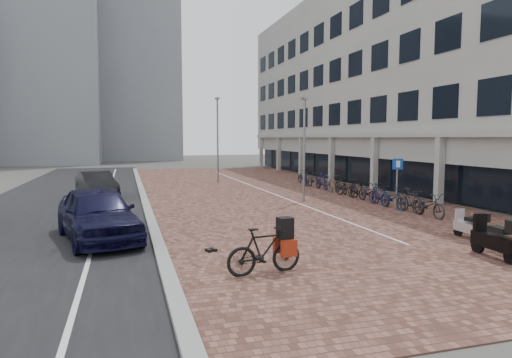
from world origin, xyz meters
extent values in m
plane|color=#474442|center=(0.00, 0.00, 0.00)|extent=(140.00, 140.00, 0.00)
cube|color=brown|center=(2.00, 12.00, 0.01)|extent=(14.50, 42.00, 0.04)
cube|color=black|center=(-9.00, 12.00, 0.01)|extent=(8.00, 50.00, 0.03)
cube|color=gray|center=(-5.10, 12.00, 0.07)|extent=(0.35, 42.00, 0.14)
cube|color=white|center=(-7.00, 12.00, 0.02)|extent=(0.12, 44.00, 0.00)
cube|color=white|center=(2.20, 12.00, 0.04)|extent=(0.10, 30.00, 0.00)
cube|color=#A5A5A0|center=(13.00, 16.00, 8.50)|extent=(8.00, 40.00, 13.00)
cube|color=black|center=(9.60, 16.00, 1.70)|extent=(0.15, 38.00, 3.20)
cube|color=#A5A5A0|center=(9.40, 16.00, 3.45)|extent=(1.60, 38.00, 0.30)
cube|color=#A5A5A0|center=(8.80, 4.00, 1.70)|extent=(0.35, 0.35, 3.40)
cube|color=#A5A5A0|center=(8.80, 10.00, 1.70)|extent=(0.35, 0.35, 3.40)
cube|color=#A5A5A0|center=(8.80, 16.00, 1.70)|extent=(0.35, 0.35, 3.40)
cube|color=#A5A5A0|center=(8.80, 22.00, 1.70)|extent=(0.35, 0.35, 3.40)
cube|color=#A5A5A0|center=(8.80, 28.00, 1.70)|extent=(0.35, 0.35, 3.40)
cube|color=#A5A5A0|center=(8.80, 34.00, 1.70)|extent=(0.35, 0.35, 3.40)
cube|color=gray|center=(-16.00, 48.00, 16.00)|extent=(14.00, 12.00, 32.00)
cube|color=gray|center=(-4.00, 55.00, 13.00)|extent=(12.00, 10.00, 26.00)
imported|color=black|center=(-6.89, 0.42, 0.86)|extent=(3.20, 5.39, 1.72)
imported|color=black|center=(-7.54, 11.26, 0.72)|extent=(2.61, 4.63, 1.44)
imported|color=black|center=(-2.86, -4.50, 0.57)|extent=(1.96, 0.77, 1.15)
cube|color=black|center=(-2.86, -4.50, 1.09)|extent=(0.38, 0.36, 0.52)
cube|color=maroon|center=(-3.08, -4.50, 0.63)|extent=(0.41, 0.16, 0.40)
cube|color=maroon|center=(-2.64, -4.50, 0.63)|extent=(0.41, 0.16, 0.40)
cylinder|color=slate|center=(5.82, 3.09, 1.07)|extent=(0.07, 0.07, 2.14)
cube|color=#0C3DA0|center=(5.82, 3.06, 2.09)|extent=(0.49, 0.12, 0.49)
cylinder|color=gray|center=(2.65, 6.45, 2.61)|extent=(0.12, 0.12, 5.21)
cylinder|color=slate|center=(0.41, 17.26, 3.03)|extent=(0.12, 0.12, 6.06)
imported|color=black|center=(5.93, 1.00, 0.52)|extent=(0.76, 2.00, 1.04)
imported|color=black|center=(5.96, 2.15, 0.53)|extent=(0.53, 1.76, 1.05)
imported|color=#15213C|center=(5.78, 3.30, 0.52)|extent=(0.74, 1.99, 1.04)
imported|color=#121433|center=(5.76, 4.45, 0.53)|extent=(0.58, 1.77, 1.05)
imported|color=black|center=(5.88, 5.60, 0.52)|extent=(0.72, 1.98, 1.04)
imported|color=black|center=(5.84, 6.75, 0.53)|extent=(0.59, 1.77, 1.05)
imported|color=black|center=(5.86, 7.90, 0.52)|extent=(1.02, 2.06, 1.04)
imported|color=black|center=(6.07, 9.05, 0.53)|extent=(0.57, 1.77, 1.05)
imported|color=#514E4A|center=(5.84, 10.20, 0.52)|extent=(1.08, 2.07, 1.04)
imported|color=#16173D|center=(5.93, 11.35, 0.53)|extent=(0.60, 1.77, 1.05)
imported|color=black|center=(5.89, 12.50, 0.52)|extent=(0.70, 1.98, 1.04)
imported|color=#121532|center=(5.72, 13.65, 0.53)|extent=(0.86, 1.81, 1.05)
imported|color=#222228|center=(6.01, 14.80, 0.52)|extent=(0.85, 2.02, 1.04)
camera|label=1|loc=(-5.99, -14.51, 3.27)|focal=31.43mm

